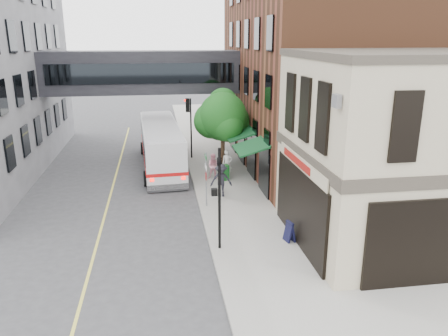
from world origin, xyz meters
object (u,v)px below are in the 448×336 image
object	(u,v)px
newspaper_box	(225,172)
pedestrian_b	(214,166)
bus	(161,143)
pedestrian_a	(227,164)
sandwich_board	(290,231)
pedestrian_c	(221,180)

from	to	relation	value
newspaper_box	pedestrian_b	bearing A→B (deg)	142.05
bus	pedestrian_a	distance (m)	5.57
pedestrian_b	sandwich_board	size ratio (longest dim) A/B	1.78
pedestrian_c	pedestrian_a	bearing A→B (deg)	80.06
pedestrian_c	sandwich_board	distance (m)	6.58
pedestrian_b	pedestrian_c	size ratio (longest dim) A/B	0.87
bus	newspaper_box	world-z (taller)	bus
pedestrian_a	sandwich_board	bearing A→B (deg)	-82.42
pedestrian_c	newspaper_box	size ratio (longest dim) A/B	1.93
pedestrian_a	newspaper_box	distance (m)	0.72
bus	pedestrian_b	bearing A→B (deg)	-49.22
sandwich_board	bus	bearing A→B (deg)	99.32
pedestrian_a	newspaper_box	size ratio (longest dim) A/B	1.84
newspaper_box	pedestrian_a	bearing A→B (deg)	53.07
pedestrian_a	sandwich_board	distance (m)	9.72
pedestrian_b	pedestrian_c	bearing A→B (deg)	-75.23
bus	pedestrian_a	world-z (taller)	bus
pedestrian_c	sandwich_board	world-z (taller)	pedestrian_c
newspaper_box	sandwich_board	xyz separation A→B (m)	(1.55, -9.09, -0.03)
bus	sandwich_board	distance (m)	14.36
newspaper_box	sandwich_board	world-z (taller)	newspaper_box
pedestrian_a	newspaper_box	xyz separation A→B (m)	(-0.25, -0.53, -0.42)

